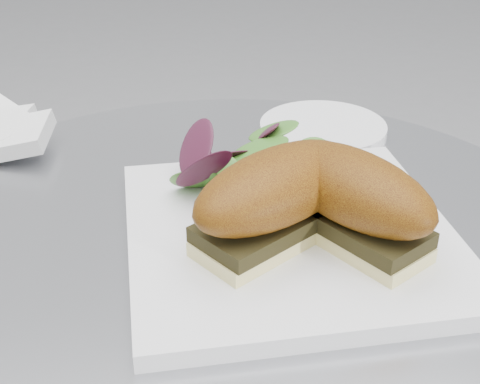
{
  "coord_description": "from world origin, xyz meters",
  "views": [
    {
      "loc": [
        -0.09,
        -0.49,
        1.07
      ],
      "look_at": [
        0.01,
        0.03,
        0.77
      ],
      "focal_mm": 50.0,
      "sensor_mm": 36.0,
      "label": 1
    }
  ],
  "objects_px": {
    "sandwich_left": "(278,195)",
    "sandwich_right": "(352,196)",
    "plate": "(289,234)",
    "saucer": "(323,129)"
  },
  "relations": [
    {
      "from": "sandwich_right",
      "to": "saucer",
      "type": "bearing_deg",
      "value": 138.61
    },
    {
      "from": "sandwich_left",
      "to": "sandwich_right",
      "type": "xyz_separation_m",
      "value": [
        0.06,
        -0.01,
        0.0
      ]
    },
    {
      "from": "sandwich_left",
      "to": "sandwich_right",
      "type": "distance_m",
      "value": 0.06
    },
    {
      "from": "plate",
      "to": "sandwich_left",
      "type": "bearing_deg",
      "value": -136.17
    },
    {
      "from": "plate",
      "to": "saucer",
      "type": "bearing_deg",
      "value": 65.54
    },
    {
      "from": "sandwich_left",
      "to": "saucer",
      "type": "height_order",
      "value": "sandwich_left"
    },
    {
      "from": "plate",
      "to": "sandwich_left",
      "type": "distance_m",
      "value": 0.05
    },
    {
      "from": "sandwich_left",
      "to": "saucer",
      "type": "bearing_deg",
      "value": 32.58
    },
    {
      "from": "plate",
      "to": "sandwich_left",
      "type": "relative_size",
      "value": 1.5
    },
    {
      "from": "saucer",
      "to": "sandwich_right",
      "type": "bearing_deg",
      "value": -102.54
    }
  ]
}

